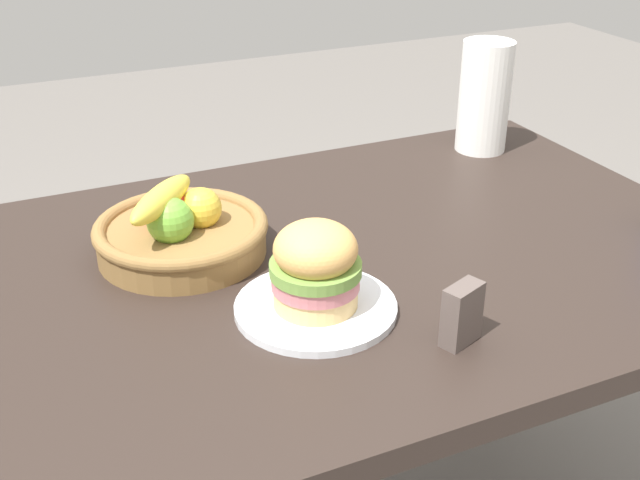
{
  "coord_description": "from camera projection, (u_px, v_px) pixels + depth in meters",
  "views": [
    {
      "loc": [
        -0.49,
        -1.05,
        1.39
      ],
      "look_at": [
        -0.03,
        -0.04,
        0.81
      ],
      "focal_mm": 44.57,
      "sensor_mm": 36.0,
      "label": 1
    }
  ],
  "objects": [
    {
      "name": "dining_table",
      "position": [
        328.0,
        308.0,
        1.37
      ],
      "size": [
        1.4,
        0.9,
        0.75
      ],
      "color": "#2D231E",
      "rests_on": "ground_plane"
    },
    {
      "name": "plate",
      "position": [
        316.0,
        307.0,
        1.17
      ],
      "size": [
        0.24,
        0.24,
        0.01
      ],
      "primitive_type": "cylinder",
      "color": "white",
      "rests_on": "dining_table"
    },
    {
      "name": "sandwich",
      "position": [
        316.0,
        266.0,
        1.14
      ],
      "size": [
        0.13,
        0.13,
        0.13
      ],
      "color": "#E5BC75",
      "rests_on": "plate"
    },
    {
      "name": "fruit_basket",
      "position": [
        180.0,
        230.0,
        1.31
      ],
      "size": [
        0.29,
        0.29,
        0.14
      ],
      "color": "olive",
      "rests_on": "dining_table"
    },
    {
      "name": "paper_towel_roll",
      "position": [
        484.0,
        97.0,
        1.71
      ],
      "size": [
        0.11,
        0.11,
        0.24
      ],
      "primitive_type": "cylinder",
      "color": "white",
      "rests_on": "dining_table"
    },
    {
      "name": "napkin_holder",
      "position": [
        462.0,
        315.0,
        1.08
      ],
      "size": [
        0.07,
        0.05,
        0.09
      ],
      "primitive_type": "cube",
      "rotation": [
        0.0,
        0.0,
        0.37
      ],
      "color": "#594C47",
      "rests_on": "dining_table"
    }
  ]
}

